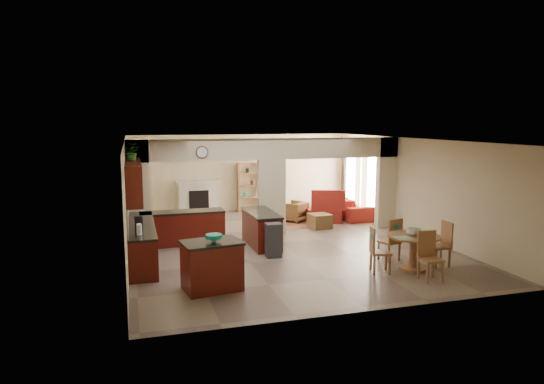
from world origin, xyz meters
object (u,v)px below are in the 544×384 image
object	(u,v)px
sofa	(348,206)
armchair	(295,211)
dining_table	(414,247)
kitchen_island	(212,265)

from	to	relation	value
sofa	armchair	bearing A→B (deg)	97.17
dining_table	armchair	size ratio (longest dim) A/B	1.60
kitchen_island	armchair	bearing A→B (deg)	48.05
armchair	dining_table	bearing A→B (deg)	60.48
dining_table	sofa	size ratio (longest dim) A/B	0.48
kitchen_island	armchair	size ratio (longest dim) A/B	1.71
kitchen_island	sofa	size ratio (longest dim) A/B	0.51
sofa	armchair	size ratio (longest dim) A/B	3.37
kitchen_island	dining_table	distance (m)	4.50
kitchen_island	dining_table	world-z (taller)	kitchen_island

